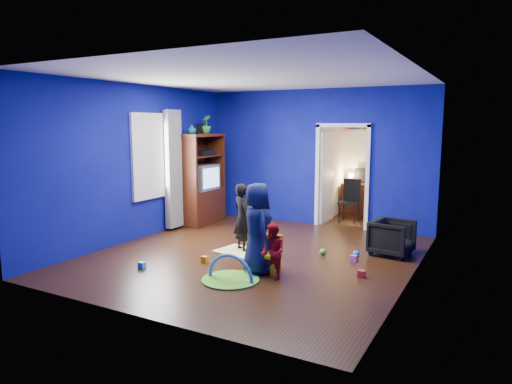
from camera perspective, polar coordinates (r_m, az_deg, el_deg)
The scene contains 34 objects.
floor at distance 7.65m, azimuth -0.28°, elevation -7.94°, with size 5.00×5.50×0.01m, color black.
ceiling at distance 7.37m, azimuth -0.29°, elevation 14.21°, with size 5.00×5.50×0.01m, color white.
wall_back at distance 9.86m, azimuth 7.46°, elevation 4.27°, with size 5.00×0.02×2.90m, color navy.
wall_front at distance 5.15m, azimuth -15.19°, elevation 0.21°, with size 5.00×0.02×2.90m, color navy.
wall_left at distance 8.85m, azimuth -14.65°, elevation 3.59°, with size 0.02×5.50×2.90m, color navy.
wall_right at distance 6.55m, azimuth 19.26°, elevation 1.75°, with size 0.02×5.50×2.90m, color navy.
alcove at distance 10.51m, azimuth 12.22°, elevation 3.31°, with size 1.00×1.75×2.50m, color silver, non-canonical shape.
armchair at distance 7.94m, azimuth 16.63°, elevation -5.48°, with size 0.63×0.65×0.59m, color black.
child_black at distance 7.78m, azimuth -1.69°, elevation -3.22°, with size 0.43×0.28×1.17m, color black.
child_navy at distance 6.66m, azimuth 0.14°, elevation -4.53°, with size 0.65×0.42×1.33m, color #10173C.
toddler_red at distance 6.45m, azimuth 2.12°, elevation -7.44°, with size 0.38×0.30×0.79m, color #AC1F12.
vase at distance 9.68m, azimuth -8.04°, elevation 7.79°, with size 0.19×0.19×0.20m, color #0B535E.
potted_plant at distance 10.10m, azimuth -6.28°, elevation 8.42°, with size 0.22×0.22×0.40m, color #32812F.
tv_armoire at distance 9.99m, azimuth -6.89°, elevation 1.63°, with size 0.58×1.14×1.96m, color #391309.
crt_tv at distance 9.97m, azimuth -6.71°, elevation 1.84°, with size 0.46×0.70×0.54m, color silver.
yellow_blanket at distance 7.83m, azimuth -2.05°, elevation -7.45°, with size 0.75×0.60×0.03m, color #F2E07A.
hopper_ball at distance 7.01m, azimuth 0.75°, elevation -7.63°, with size 0.44×0.44×0.44m, color yellow.
kid_chair at distance 6.73m, azimuth 1.73°, elevation -8.05°, with size 0.28×0.28×0.50m, color yellow.
play_mat at distance 6.50m, azimuth -3.21°, elevation -10.88°, with size 0.81×0.81×0.02m, color green.
toy_arch at distance 6.50m, azimuth -3.21°, elevation -10.81°, with size 0.73×0.73×0.05m, color #3F8CD8.
window_left at distance 9.09m, azimuth -13.09°, elevation 4.40°, with size 0.03×0.95×1.55m, color white.
curtain at distance 9.46m, azimuth -10.30°, elevation 2.81°, with size 0.14×0.42×2.40m, color slate.
doorway at distance 9.70m, azimuth 10.72°, elevation 1.75°, with size 1.16×0.10×2.10m, color white.
study_desk at distance 11.23m, azimuth 12.99°, elevation -0.89°, with size 0.88×0.44×0.75m, color #3D140A.
desk_monitor at distance 11.27m, azimuth 13.26°, elevation 2.08°, with size 0.40×0.05×0.32m, color black.
desk_lamp at distance 11.29m, azimuth 11.80°, elevation 2.04°, with size 0.14×0.14×0.14m, color #FFD88C.
folding_chair at distance 10.31m, azimuth 11.57°, elevation -1.20°, with size 0.40×0.40×0.92m, color black.
book_shelf at distance 11.19m, azimuth 13.43°, elevation 7.53°, with size 0.88×0.24×0.04m, color white.
toy_0 at distance 6.77m, azimuth 13.04°, elevation -9.93°, with size 0.10×0.08×0.10m, color red.
toy_1 at distance 7.74m, azimuth 12.40°, elevation -7.52°, with size 0.11×0.11×0.11m, color blue.
toy_2 at distance 7.32m, azimuth -6.44°, elevation -8.37°, with size 0.10×0.08×0.10m, color orange.
toy_3 at distance 7.76m, azimuth 8.36°, elevation -7.37°, with size 0.11×0.11×0.11m, color green.
toy_4 at distance 7.48m, azimuth 12.14°, elevation -8.13°, with size 0.10×0.08×0.10m, color #C048B7.
toy_5 at distance 7.20m, azimuth -14.09°, elevation -8.85°, with size 0.10×0.08×0.10m, color #29A5E9.
Camera 1 is at (3.54, -6.43, 2.17)m, focal length 32.00 mm.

